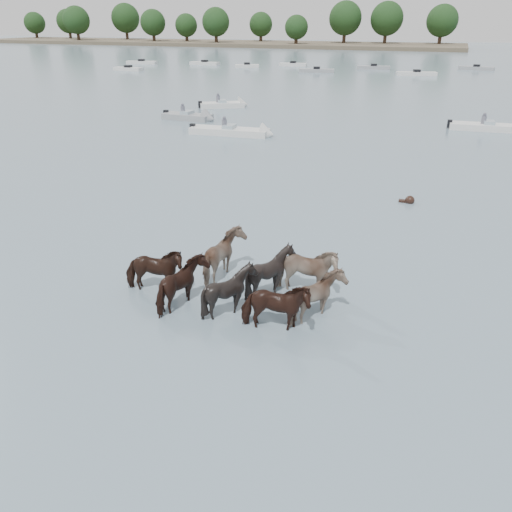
% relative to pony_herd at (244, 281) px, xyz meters
% --- Properties ---
extents(ground, '(400.00, 400.00, 0.00)m').
position_rel_pony_herd_xyz_m(ground, '(-2.41, -1.76, -0.68)').
color(ground, slate).
rests_on(ground, ground).
extents(shoreline, '(160.00, 30.00, 1.00)m').
position_rel_pony_herd_xyz_m(shoreline, '(-72.41, 148.24, -0.18)').
color(shoreline, '#4C4233').
rests_on(shoreline, ground).
extents(pony_herd, '(7.00, 4.19, 1.72)m').
position_rel_pony_herd_xyz_m(pony_herd, '(0.00, 0.00, 0.00)').
color(pony_herd, black).
rests_on(pony_herd, ground).
extents(swimming_pony, '(0.72, 0.44, 0.44)m').
position_rel_pony_herd_xyz_m(swimming_pony, '(3.91, 11.11, -0.58)').
color(swimming_pony, black).
rests_on(swimming_pony, ground).
extents(motorboat_a, '(4.92, 1.85, 1.92)m').
position_rel_pony_herd_xyz_m(motorboat_a, '(-15.06, 26.67, -0.45)').
color(motorboat_a, gray).
rests_on(motorboat_a, ground).
extents(motorboat_b, '(6.58, 2.04, 1.92)m').
position_rel_pony_herd_xyz_m(motorboat_b, '(-9.16, 22.32, -0.46)').
color(motorboat_b, silver).
rests_on(motorboat_b, ground).
extents(motorboat_c, '(6.32, 1.97, 1.92)m').
position_rel_pony_herd_xyz_m(motorboat_c, '(8.91, 30.71, -0.46)').
color(motorboat_c, silver).
rests_on(motorboat_c, ground).
extents(motorboat_f, '(4.82, 3.78, 1.92)m').
position_rel_pony_herd_xyz_m(motorboat_f, '(-14.98, 33.97, -0.45)').
color(motorboat_f, silver).
rests_on(motorboat_f, ground).
extents(distant_flotilla, '(104.64, 23.48, 0.93)m').
position_rel_pony_herd_xyz_m(distant_flotilla, '(-3.28, 75.58, -0.43)').
color(distant_flotilla, silver).
rests_on(distant_flotilla, ground).
extents(treeline, '(153.26, 21.76, 12.59)m').
position_rel_pony_herd_xyz_m(treeline, '(-69.46, 150.16, 6.28)').
color(treeline, '#382619').
rests_on(treeline, ground).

